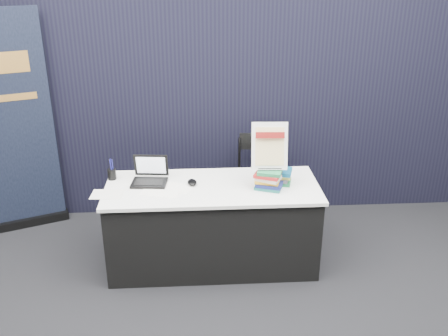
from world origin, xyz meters
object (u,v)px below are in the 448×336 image
(book_stack_tall, at_px, (269,179))
(book_stack_short, at_px, (278,176))
(stacking_chair, at_px, (261,180))
(pullup_banner, at_px, (8,138))
(laptop, at_px, (149,176))
(info_sign, at_px, (270,147))
(display_table, at_px, (213,225))

(book_stack_tall, xyz_separation_m, book_stack_short, (0.10, 0.11, -0.02))
(stacking_chair, bearing_deg, book_stack_short, -77.47)
(book_stack_tall, relative_size, book_stack_short, 0.97)
(book_stack_short, relative_size, pullup_banner, 0.12)
(laptop, xyz_separation_m, book_stack_tall, (1.00, -0.18, 0.03))
(info_sign, bearing_deg, laptop, 174.22)
(book_stack_short, bearing_deg, stacking_chair, 96.58)
(pullup_banner, bearing_deg, info_sign, -40.69)
(laptop, distance_m, pullup_banner, 1.53)
(book_stack_short, xyz_separation_m, pullup_banner, (-2.47, 0.73, 0.13))
(laptop, xyz_separation_m, book_stack_short, (1.10, -0.07, 0.01))
(pullup_banner, bearing_deg, display_table, -43.64)
(book_stack_tall, bearing_deg, book_stack_short, 49.78)
(laptop, height_order, book_stack_tall, laptop)
(book_stack_tall, bearing_deg, laptop, 169.50)
(laptop, height_order, stacking_chair, laptop)
(info_sign, height_order, stacking_chair, info_sign)
(laptop, height_order, info_sign, info_sign)
(display_table, bearing_deg, book_stack_short, 3.66)
(info_sign, relative_size, pullup_banner, 0.19)
(book_stack_short, bearing_deg, display_table, -176.34)
(book_stack_tall, xyz_separation_m, info_sign, (-0.00, 0.03, 0.27))
(laptop, bearing_deg, display_table, -5.67)
(info_sign, distance_m, pullup_banner, 2.51)
(book_stack_tall, relative_size, stacking_chair, 0.27)
(book_stack_tall, bearing_deg, display_table, 170.41)
(book_stack_short, xyz_separation_m, info_sign, (-0.10, -0.08, 0.30))
(display_table, distance_m, laptop, 0.69)
(display_table, height_order, book_stack_short, book_stack_short)
(laptop, distance_m, info_sign, 1.05)
(laptop, distance_m, book_stack_short, 1.10)
(book_stack_short, relative_size, stacking_chair, 0.28)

